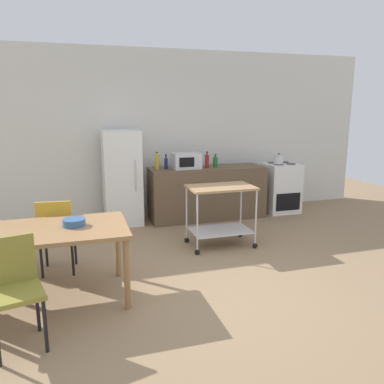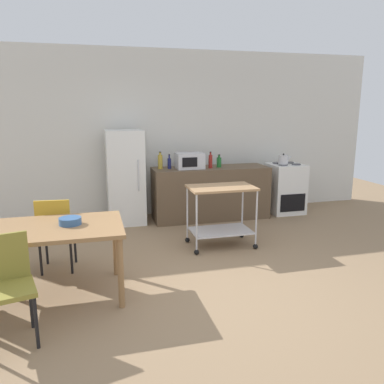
{
  "view_description": "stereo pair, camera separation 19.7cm",
  "coord_description": "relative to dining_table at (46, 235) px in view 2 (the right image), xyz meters",
  "views": [
    {
      "loc": [
        -1.27,
        -3.59,
        1.89
      ],
      "look_at": [
        0.2,
        1.2,
        0.8
      ],
      "focal_mm": 35.94,
      "sensor_mm": 36.0,
      "label": 1
    },
    {
      "loc": [
        -1.08,
        -3.65,
        1.89
      ],
      "look_at": [
        0.2,
        1.2,
        0.8
      ],
      "focal_mm": 35.94,
      "sensor_mm": 36.0,
      "label": 2
    }
  ],
  "objects": [
    {
      "name": "ground_plane",
      "position": [
        1.56,
        -0.22,
        -0.67
      ],
      "size": [
        12.0,
        12.0,
        0.0
      ],
      "primitive_type": "plane",
      "color": "#8C7051"
    },
    {
      "name": "microwave",
      "position": [
        2.08,
        2.36,
        0.36
      ],
      "size": [
        0.46,
        0.35,
        0.26
      ],
      "color": "silver",
      "rests_on": "kitchen_counter"
    },
    {
      "name": "bottle_soda",
      "position": [
        2.6,
        2.36,
        0.32
      ],
      "size": [
        0.08,
        0.08,
        0.22
      ],
      "color": "#1E6628",
      "rests_on": "kitchen_counter"
    },
    {
      "name": "fruit_bowl",
      "position": [
        0.24,
        0.03,
        0.12
      ],
      "size": [
        0.22,
        0.22,
        0.07
      ],
      "primitive_type": "cylinder",
      "color": "#33598C",
      "rests_on": "dining_table"
    },
    {
      "name": "bottle_wine",
      "position": [
        1.74,
        2.41,
        0.33
      ],
      "size": [
        0.06,
        0.06,
        0.25
      ],
      "color": "navy",
      "rests_on": "kitchen_counter"
    },
    {
      "name": "kitchen_cart",
      "position": [
        2.18,
        0.99,
        -0.1
      ],
      "size": [
        0.91,
        0.57,
        0.85
      ],
      "color": "#A37A51",
      "rests_on": "ground_plane"
    },
    {
      "name": "bottle_sparkling_water",
      "position": [
        1.59,
        2.43,
        0.35
      ],
      "size": [
        0.08,
        0.08,
        0.29
      ],
      "color": "gold",
      "rests_on": "kitchen_counter"
    },
    {
      "name": "bottle_soy_sauce",
      "position": [
        2.43,
        2.31,
        0.35
      ],
      "size": [
        0.07,
        0.07,
        0.28
      ],
      "color": "maroon",
      "rests_on": "kitchen_counter"
    },
    {
      "name": "kettle",
      "position": [
        3.79,
        2.3,
        0.33
      ],
      "size": [
        0.24,
        0.17,
        0.19
      ],
      "color": "silver",
      "rests_on": "stove_oven"
    },
    {
      "name": "refrigerator",
      "position": [
        1.01,
        2.48,
        0.1
      ],
      "size": [
        0.6,
        0.63,
        1.55
      ],
      "color": "white",
      "rests_on": "ground_plane"
    },
    {
      "name": "back_wall",
      "position": [
        1.56,
        2.98,
        0.78
      ],
      "size": [
        8.4,
        0.12,
        2.9
      ],
      "primitive_type": "cube",
      "color": "silver",
      "rests_on": "ground_plane"
    },
    {
      "name": "chair_mustard",
      "position": [
        0.03,
        0.67,
        -0.15
      ],
      "size": [
        0.44,
        0.44,
        0.89
      ],
      "rotation": [
        0.0,
        0.0,
        3.05
      ],
      "color": "gold",
      "rests_on": "ground_plane"
    },
    {
      "name": "kitchen_counter",
      "position": [
        2.46,
        2.38,
        -0.22
      ],
      "size": [
        2.0,
        0.64,
        0.9
      ],
      "primitive_type": "cube",
      "color": "brown",
      "rests_on": "ground_plane"
    },
    {
      "name": "stove_oven",
      "position": [
        3.91,
        2.4,
        -0.22
      ],
      "size": [
        0.6,
        0.61,
        0.92
      ],
      "color": "white",
      "rests_on": "ground_plane"
    },
    {
      "name": "chair_olive",
      "position": [
        -0.24,
        -0.7,
        -0.15
      ],
      "size": [
        0.49,
        0.49,
        0.89
      ],
      "rotation": [
        0.0,
        0.0,
        0.24
      ],
      "color": "olive",
      "rests_on": "ground_plane"
    },
    {
      "name": "dining_table",
      "position": [
        0.0,
        0.0,
        0.0
      ],
      "size": [
        1.5,
        0.9,
        0.75
      ],
      "color": "olive",
      "rests_on": "ground_plane"
    }
  ]
}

